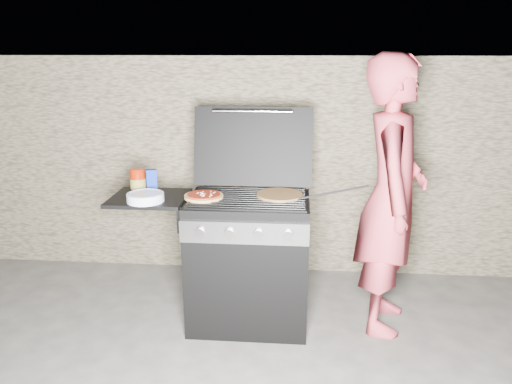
# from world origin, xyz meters

# --- Properties ---
(ground) EXTENTS (50.00, 50.00, 0.00)m
(ground) POSITION_xyz_m (0.00, 0.00, 0.00)
(ground) COLOR #3F3D3B
(stone_wall) EXTENTS (8.00, 0.35, 1.80)m
(stone_wall) POSITION_xyz_m (0.00, 1.05, 0.90)
(stone_wall) COLOR #7E7057
(stone_wall) RESTS_ON ground
(gas_grill) EXTENTS (1.34, 0.79, 0.91)m
(gas_grill) POSITION_xyz_m (-0.25, 0.00, 0.46)
(gas_grill) COLOR black
(gas_grill) RESTS_ON ground
(pizza_topped) EXTENTS (0.33, 0.33, 0.03)m
(pizza_topped) POSITION_xyz_m (-0.29, -0.03, 0.93)
(pizza_topped) COLOR tan
(pizza_topped) RESTS_ON gas_grill
(pizza_plain) EXTENTS (0.38, 0.38, 0.02)m
(pizza_plain) POSITION_xyz_m (0.20, 0.05, 0.92)
(pizza_plain) COLOR #B0804A
(pizza_plain) RESTS_ON gas_grill
(sauce_jar) EXTENTS (0.12, 0.12, 0.16)m
(sauce_jar) POSITION_xyz_m (-0.78, 0.12, 0.98)
(sauce_jar) COLOR maroon
(sauce_jar) RESTS_ON gas_grill
(blue_carton) EXTENTS (0.08, 0.06, 0.15)m
(blue_carton) POSITION_xyz_m (-0.69, 0.14, 0.98)
(blue_carton) COLOR navy
(blue_carton) RESTS_ON gas_grill
(plate_stack) EXTENTS (0.25, 0.25, 0.06)m
(plate_stack) POSITION_xyz_m (-0.66, -0.12, 0.93)
(plate_stack) COLOR white
(plate_stack) RESTS_ON gas_grill
(person) EXTENTS (0.56, 0.74, 1.84)m
(person) POSITION_xyz_m (0.94, 0.07, 0.92)
(person) COLOR #B43944
(person) RESTS_ON ground
(tongs) EXTENTS (0.50, 0.09, 0.10)m
(tongs) POSITION_xyz_m (0.53, 0.00, 0.96)
(tongs) COLOR black
(tongs) RESTS_ON gas_grill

